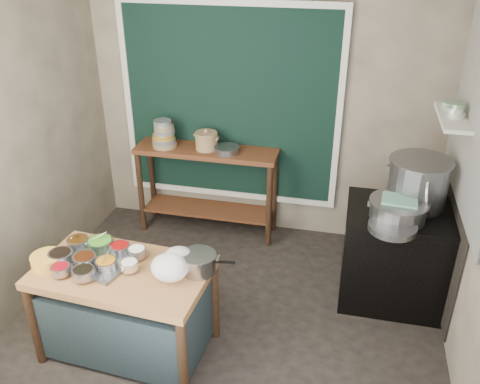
% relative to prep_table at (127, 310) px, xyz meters
% --- Properties ---
extents(floor, '(3.50, 3.00, 0.02)m').
position_rel_prep_table_xyz_m(floor, '(0.65, 0.55, -0.39)').
color(floor, '#2F2924').
rests_on(floor, ground).
extents(back_wall, '(3.50, 0.02, 2.80)m').
position_rel_prep_table_xyz_m(back_wall, '(0.65, 2.06, 1.02)').
color(back_wall, gray).
rests_on(back_wall, floor).
extents(left_wall, '(0.02, 3.00, 2.80)m').
position_rel_prep_table_xyz_m(left_wall, '(-1.11, 0.55, 1.02)').
color(left_wall, gray).
rests_on(left_wall, floor).
extents(curtain_panel, '(2.10, 0.02, 1.90)m').
position_rel_prep_table_xyz_m(curtain_panel, '(0.30, 2.02, 0.98)').
color(curtain_panel, black).
rests_on(curtain_panel, back_wall).
extents(curtain_frame, '(2.22, 0.03, 2.02)m').
position_rel_prep_table_xyz_m(curtain_frame, '(0.30, 2.01, 0.98)').
color(curtain_frame, beige).
rests_on(curtain_frame, back_wall).
extents(soot_patch, '(0.01, 1.30, 1.30)m').
position_rel_prep_table_xyz_m(soot_patch, '(2.39, 1.20, 0.32)').
color(soot_patch, black).
rests_on(soot_patch, right_wall).
extents(wall_shelf, '(0.22, 0.70, 0.03)m').
position_rel_prep_table_xyz_m(wall_shelf, '(2.28, 1.40, 1.23)').
color(wall_shelf, beige).
rests_on(wall_shelf, right_wall).
extents(prep_table, '(1.30, 0.80, 0.75)m').
position_rel_prep_table_xyz_m(prep_table, '(0.00, 0.00, 0.00)').
color(prep_table, brown).
rests_on(prep_table, floor).
extents(back_counter, '(1.45, 0.40, 0.95)m').
position_rel_prep_table_xyz_m(back_counter, '(0.10, 1.83, 0.10)').
color(back_counter, '#552E18').
rests_on(back_counter, floor).
extents(stove_block, '(0.90, 0.68, 0.85)m').
position_rel_prep_table_xyz_m(stove_block, '(2.00, 1.10, 0.05)').
color(stove_block, black).
rests_on(stove_block, floor).
extents(stove_top, '(0.92, 0.69, 0.03)m').
position_rel_prep_table_xyz_m(stove_top, '(2.00, 1.10, 0.49)').
color(stove_top, black).
rests_on(stove_top, stove_block).
extents(condiment_tray, '(0.57, 0.47, 0.02)m').
position_rel_prep_table_xyz_m(condiment_tray, '(-0.21, 0.03, 0.39)').
color(condiment_tray, gray).
rests_on(condiment_tray, prep_table).
extents(condiment_bowls, '(0.68, 0.52, 0.08)m').
position_rel_prep_table_xyz_m(condiment_bowls, '(-0.23, 0.04, 0.43)').
color(condiment_bowls, gray).
rests_on(condiment_bowls, condiment_tray).
extents(yellow_basin, '(0.31, 0.31, 0.09)m').
position_rel_prep_table_xyz_m(yellow_basin, '(-0.54, -0.08, 0.42)').
color(yellow_basin, '#B3892F').
rests_on(yellow_basin, prep_table).
extents(saucepan, '(0.30, 0.30, 0.14)m').
position_rel_prep_table_xyz_m(saucepan, '(0.55, 0.11, 0.45)').
color(saucepan, gray).
rests_on(saucepan, prep_table).
extents(plastic_bag_a, '(0.32, 0.30, 0.20)m').
position_rel_prep_table_xyz_m(plastic_bag_a, '(0.38, -0.03, 0.47)').
color(plastic_bag_a, white).
rests_on(plastic_bag_a, prep_table).
extents(plastic_bag_b, '(0.28, 0.27, 0.17)m').
position_rel_prep_table_xyz_m(plastic_bag_b, '(0.40, 0.11, 0.46)').
color(plastic_bag_b, white).
rests_on(plastic_bag_b, prep_table).
extents(bowl_stack, '(0.25, 0.25, 0.28)m').
position_rel_prep_table_xyz_m(bowl_stack, '(-0.33, 1.79, 0.70)').
color(bowl_stack, tan).
rests_on(bowl_stack, back_counter).
extents(utensil_cup, '(0.18, 0.18, 0.08)m').
position_rel_prep_table_xyz_m(utensil_cup, '(-0.28, 1.83, 0.61)').
color(utensil_cup, gray).
rests_on(utensil_cup, back_counter).
extents(ceramic_crock, '(0.29, 0.29, 0.16)m').
position_rel_prep_table_xyz_m(ceramic_crock, '(0.11, 1.82, 0.65)').
color(ceramic_crock, '#92764F').
rests_on(ceramic_crock, back_counter).
extents(wide_bowl, '(0.30, 0.30, 0.06)m').
position_rel_prep_table_xyz_m(wide_bowl, '(0.33, 1.79, 0.61)').
color(wide_bowl, gray).
rests_on(wide_bowl, back_counter).
extents(stock_pot, '(0.60, 0.60, 0.40)m').
position_rel_prep_table_xyz_m(stock_pot, '(2.08, 1.23, 0.71)').
color(stock_pot, gray).
rests_on(stock_pot, stove_top).
extents(pot_lid, '(0.24, 0.40, 0.38)m').
position_rel_prep_table_xyz_m(pot_lid, '(2.19, 1.11, 0.70)').
color(pot_lid, gray).
rests_on(pot_lid, stove_top).
extents(steamer, '(0.57, 0.57, 0.15)m').
position_rel_prep_table_xyz_m(steamer, '(1.93, 0.97, 0.58)').
color(steamer, gray).
rests_on(steamer, stove_top).
extents(green_cloth, '(0.29, 0.23, 0.02)m').
position_rel_prep_table_xyz_m(green_cloth, '(1.93, 0.97, 0.67)').
color(green_cloth, '#62AD89').
rests_on(green_cloth, steamer).
extents(shallow_pan, '(0.46, 0.46, 0.05)m').
position_rel_prep_table_xyz_m(shallow_pan, '(1.89, 0.77, 0.53)').
color(shallow_pan, gray).
rests_on(shallow_pan, stove_top).
extents(shelf_bowl_stack, '(0.14, 0.14, 0.11)m').
position_rel_prep_table_xyz_m(shelf_bowl_stack, '(2.28, 1.37, 1.29)').
color(shelf_bowl_stack, silver).
rests_on(shelf_bowl_stack, wall_shelf).
extents(shelf_bowl_green, '(0.19, 0.19, 0.05)m').
position_rel_prep_table_xyz_m(shelf_bowl_green, '(2.28, 1.59, 1.27)').
color(shelf_bowl_green, gray).
rests_on(shelf_bowl_green, wall_shelf).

